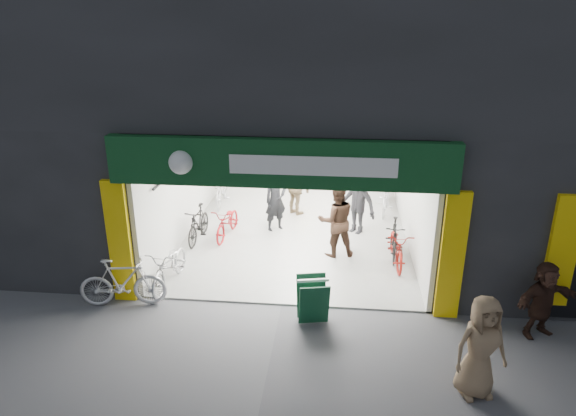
# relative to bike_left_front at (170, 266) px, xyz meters

# --- Properties ---
(ground) EXTENTS (60.00, 60.00, 0.00)m
(ground) POSITION_rel_bike_left_front_xyz_m (2.50, -0.60, -0.47)
(ground) COLOR #56565B
(ground) RESTS_ON ground
(building) EXTENTS (17.00, 10.27, 8.00)m
(building) POSITION_rel_bike_left_front_xyz_m (3.41, 4.39, 3.85)
(building) COLOR #232326
(building) RESTS_ON ground
(bike_left_front) EXTENTS (0.76, 1.83, 0.94)m
(bike_left_front) POSITION_rel_bike_left_front_xyz_m (0.00, 0.00, 0.00)
(bike_left_front) COLOR #AEAEB2
(bike_left_front) RESTS_ON ground
(bike_left_midfront) EXTENTS (0.54, 1.60, 0.95)m
(bike_left_midfront) POSITION_rel_bike_left_front_xyz_m (0.00, 2.35, 0.00)
(bike_left_midfront) COLOR black
(bike_left_midfront) RESTS_ON ground
(bike_left_midback) EXTENTS (0.75, 1.67, 0.85)m
(bike_left_midback) POSITION_rel_bike_left_front_xyz_m (0.70, 2.68, -0.04)
(bike_left_midback) COLOR maroon
(bike_left_midback) RESTS_ON ground
(bike_left_back) EXTENTS (0.63, 1.87, 1.11)m
(bike_left_back) POSITION_rel_bike_left_front_xyz_m (0.00, 5.07, 0.09)
(bike_left_back) COLOR #B1B1B6
(bike_left_back) RESTS_ON ground
(bike_right_front) EXTENTS (0.57, 1.59, 0.93)m
(bike_right_front) POSITION_rel_bike_left_front_xyz_m (4.97, 1.92, -0.00)
(bike_right_front) COLOR black
(bike_right_front) RESTS_ON ground
(bike_right_mid) EXTENTS (0.67, 1.73, 0.90)m
(bike_right_mid) POSITION_rel_bike_left_front_xyz_m (5.00, 1.55, -0.02)
(bike_right_mid) COLOR maroon
(bike_right_mid) RESTS_ON ground
(bike_right_back) EXTENTS (0.74, 1.69, 0.98)m
(bike_right_back) POSITION_rel_bike_left_front_xyz_m (5.00, 4.86, 0.02)
(bike_right_back) COLOR silver
(bike_right_back) RESTS_ON ground
(parked_bike) EXTENTS (1.80, 0.77, 1.04)m
(parked_bike) POSITION_rel_bike_left_front_xyz_m (-0.68, -0.90, 0.05)
(parked_bike) COLOR silver
(parked_bike) RESTS_ON ground
(customer_a) EXTENTS (0.78, 0.75, 1.79)m
(customer_a) POSITION_rel_bike_left_front_xyz_m (1.91, 3.23, 0.43)
(customer_a) COLOR black
(customer_a) RESTS_ON ground
(customer_b) EXTENTS (1.05, 0.91, 1.87)m
(customer_b) POSITION_rel_bike_left_front_xyz_m (3.56, 1.82, 0.47)
(customer_b) COLOR #372319
(customer_b) RESTS_ON ground
(customer_c) EXTENTS (1.35, 1.25, 1.83)m
(customer_c) POSITION_rel_bike_left_front_xyz_m (4.08, 3.25, 0.45)
(customer_c) COLOR black
(customer_c) RESTS_ON ground
(customer_d) EXTENTS (1.03, 0.98, 1.71)m
(customer_d) POSITION_rel_bike_left_front_xyz_m (2.36, 4.44, 0.39)
(customer_d) COLOR #876F4F
(customer_d) RESTS_ON ground
(pedestrian_near) EXTENTS (0.94, 0.74, 1.70)m
(pedestrian_near) POSITION_rel_bike_left_front_xyz_m (5.80, -2.85, 0.38)
(pedestrian_near) COLOR #7F654A
(pedestrian_near) RESTS_ON ground
(pedestrian_far) EXTENTS (1.42, 0.98, 1.47)m
(pedestrian_far) POSITION_rel_bike_left_front_xyz_m (7.33, -1.11, 0.27)
(pedestrian_far) COLOR #311E16
(pedestrian_far) RESTS_ON ground
(sandwich_board) EXTENTS (0.68, 0.69, 0.88)m
(sandwich_board) POSITION_rel_bike_left_front_xyz_m (3.16, -1.10, 0.02)
(sandwich_board) COLOR #104026
(sandwich_board) RESTS_ON ground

